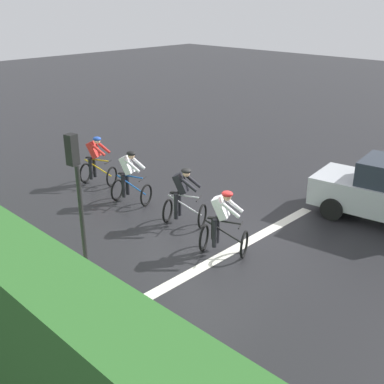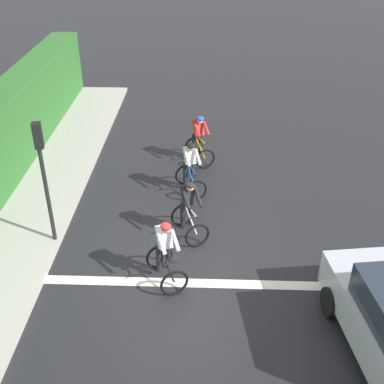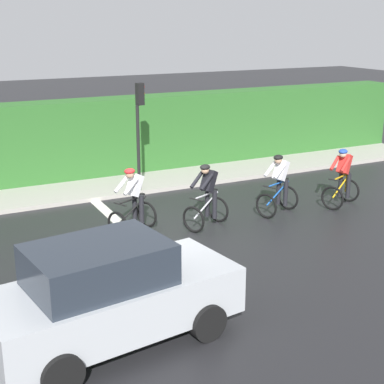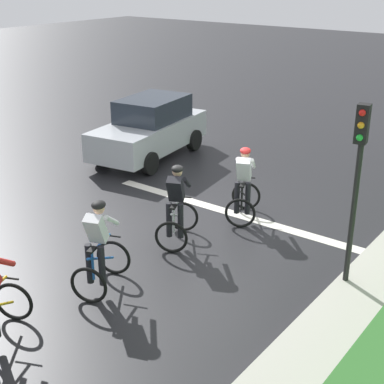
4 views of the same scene
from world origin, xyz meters
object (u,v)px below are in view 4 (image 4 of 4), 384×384
cyclist_mid (177,207)px  traffic_light_near_crossing (357,170)px  car_silver (150,128)px  cyclist_second (99,249)px  cyclist_fourth (244,186)px

cyclist_mid → traffic_light_near_crossing: size_ratio=0.50×
car_silver → cyclist_second: bearing=124.2°
car_silver → traffic_light_near_crossing: (-7.65, 3.56, 1.35)m
cyclist_fourth → car_silver: 5.11m
traffic_light_near_crossing → cyclist_second: bearing=37.7°
cyclist_mid → car_silver: 5.76m
cyclist_second → traffic_light_near_crossing: traffic_light_near_crossing is taller
cyclist_second → cyclist_fourth: 4.07m
cyclist_fourth → cyclist_mid: bearing=75.6°
cyclist_second → cyclist_fourth: bearing=-95.8°
cyclist_mid → cyclist_fourth: size_ratio=1.00×
cyclist_mid → cyclist_second: bearing=91.4°
cyclist_mid → car_silver: size_ratio=0.39×
cyclist_fourth → traffic_light_near_crossing: bearing=155.2°
cyclist_mid → car_silver: (4.16, -3.98, 0.08)m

